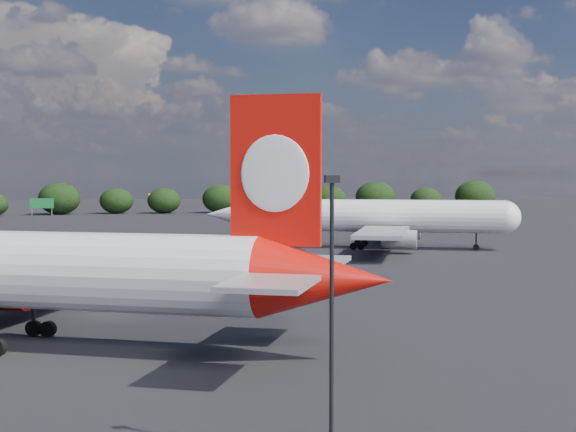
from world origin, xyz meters
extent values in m
plane|color=black|center=(0.00, 60.00, 0.00)|extent=(500.00, 500.00, 0.00)
cone|color=red|center=(16.57, 3.70, 4.83)|extent=(9.02, 7.56, 4.83)
cube|color=red|center=(13.93, 4.88, 11.01)|extent=(5.05, 2.61, 8.69)
ellipsoid|color=white|center=(13.81, 4.62, 10.83)|extent=(3.78, 1.83, 4.44)
ellipsoid|color=white|center=(14.04, 5.15, 10.83)|extent=(3.78, 1.83, 4.44)
cube|color=#A2A4AA|center=(12.64, -0.36, 5.21)|extent=(6.33, 7.06, 0.29)
cube|color=#A2A4AA|center=(16.98, 9.34, 5.21)|extent=(6.33, 7.06, 0.29)
cube|color=#A2A4AA|center=(-0.34, 25.01, 3.28)|extent=(13.61, 20.19, 0.53)
cylinder|color=black|center=(-0.76, 14.62, 1.45)|extent=(0.36, 0.36, 2.41)
cylinder|color=black|center=(-0.76, 14.62, 0.53)|extent=(1.15, 0.83, 1.06)
cylinder|color=black|center=(0.21, 14.19, 0.53)|extent=(1.15, 0.83, 1.06)
cylinder|color=white|center=(40.30, 71.20, 4.74)|extent=(35.22, 17.82, 4.74)
sphere|color=white|center=(57.03, 64.50, 4.74)|extent=(6.17, 6.17, 4.74)
cone|color=white|center=(20.05, 79.32, 4.74)|extent=(8.81, 7.23, 4.74)
cube|color=navy|center=(22.69, 78.27, 10.81)|extent=(5.02, 2.38, 8.54)
ellipsoid|color=red|center=(22.58, 78.00, 10.64)|extent=(3.77, 1.66, 4.36)
ellipsoid|color=red|center=(22.80, 78.53, 10.64)|extent=(3.77, 1.66, 4.36)
cube|color=#A2A4AA|center=(19.87, 73.78, 5.12)|extent=(6.08, 6.87, 0.28)
cube|color=#A2A4AA|center=(23.75, 83.46, 5.12)|extent=(6.08, 6.87, 0.28)
cube|color=#A2A4AA|center=(37.47, 59.05, 3.23)|extent=(12.78, 19.90, 0.52)
cube|color=#A2A4AA|center=(46.65, 81.94, 3.23)|extent=(12.78, 19.90, 0.52)
cylinder|color=#A2A4AA|center=(41.00, 62.75, 1.99)|extent=(5.36, 4.14, 2.56)
cube|color=#A2A4AA|center=(41.00, 62.75, 2.66)|extent=(2.04, 1.04, 1.14)
cylinder|color=#A2A4AA|center=(46.64, 76.84, 1.99)|extent=(5.36, 4.14, 2.56)
cube|color=#A2A4AA|center=(46.64, 76.84, 2.66)|extent=(2.04, 1.04, 1.14)
cylinder|color=black|center=(37.48, 69.27, 1.42)|extent=(0.35, 0.35, 2.37)
cylinder|color=black|center=(37.48, 69.27, 0.52)|extent=(1.13, 0.78, 1.04)
cylinder|color=black|center=(36.51, 69.66, 0.52)|extent=(1.13, 0.78, 1.04)
cylinder|color=black|center=(39.60, 74.55, 1.42)|extent=(0.35, 0.35, 2.37)
cylinder|color=black|center=(39.60, 74.55, 0.52)|extent=(1.13, 0.78, 1.04)
cylinder|color=black|center=(38.63, 74.94, 0.52)|extent=(1.13, 0.78, 1.04)
cylinder|color=black|center=(53.50, 65.91, 1.38)|extent=(0.30, 0.30, 2.37)
cylinder|color=black|center=(53.50, 65.91, 0.43)|extent=(0.92, 0.63, 0.85)
cylinder|color=black|center=(13.18, -11.52, 5.23)|extent=(0.16, 0.16, 10.47)
cube|color=black|center=(13.18, -11.52, 10.62)|extent=(0.55, 0.30, 0.28)
cube|color=#15692E|center=(-18.00, 176.00, 3.20)|extent=(6.00, 0.30, 2.60)
cylinder|color=#9A9CA2|center=(-20.50, 176.00, 1.00)|extent=(0.20, 0.20, 2.00)
cylinder|color=#9A9CA2|center=(-15.50, 176.00, 1.00)|extent=(0.20, 0.20, 2.00)
cube|color=yellow|center=(12.00, 182.00, 4.00)|extent=(5.00, 0.30, 3.00)
cylinder|color=#9A9CA2|center=(12.00, 182.00, 1.25)|extent=(0.30, 0.30, 2.50)
ellipsoid|color=black|center=(-14.04, 181.30, 4.27)|extent=(11.11, 9.40, 8.54)
ellipsoid|color=black|center=(0.87, 182.95, 3.51)|extent=(9.11, 7.71, 7.01)
ellipsoid|color=black|center=(13.70, 182.28, 3.51)|extent=(9.13, 7.72, 7.02)
ellipsoid|color=black|center=(29.24, 180.80, 3.97)|extent=(10.33, 8.74, 7.95)
ellipsoid|color=black|center=(46.36, 182.20, 3.17)|extent=(8.23, 6.97, 6.33)
ellipsoid|color=black|center=(59.37, 177.86, 3.79)|extent=(9.84, 8.33, 7.57)
ellipsoid|color=black|center=(72.60, 177.04, 4.36)|extent=(11.34, 9.59, 8.72)
ellipsoid|color=black|center=(87.45, 176.46, 3.48)|extent=(9.05, 7.66, 6.96)
ellipsoid|color=black|center=(102.22, 176.15, 4.48)|extent=(11.64, 9.85, 8.95)
camera|label=1|loc=(5.99, -40.49, 10.80)|focal=50.00mm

